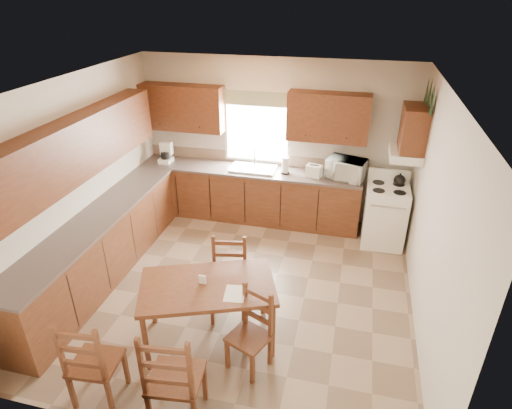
% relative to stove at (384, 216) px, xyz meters
% --- Properties ---
extents(floor, '(4.50, 4.50, 0.00)m').
position_rel_stove_xyz_m(floor, '(-1.88, -1.67, -0.47)').
color(floor, '#8B7259').
rests_on(floor, ground).
extents(ceiling, '(4.50, 4.50, 0.00)m').
position_rel_stove_xyz_m(ceiling, '(-1.88, -1.67, 2.23)').
color(ceiling, '#9F6833').
rests_on(ceiling, floor).
extents(wall_left, '(4.50, 4.50, 0.00)m').
position_rel_stove_xyz_m(wall_left, '(-4.13, -1.67, 0.88)').
color(wall_left, beige).
rests_on(wall_left, floor).
extents(wall_right, '(4.50, 4.50, 0.00)m').
position_rel_stove_xyz_m(wall_right, '(0.37, -1.67, 0.88)').
color(wall_right, beige).
rests_on(wall_right, floor).
extents(wall_back, '(4.50, 4.50, 0.00)m').
position_rel_stove_xyz_m(wall_back, '(-1.88, 0.58, 0.88)').
color(wall_back, beige).
rests_on(wall_back, floor).
extents(wall_front, '(4.50, 4.50, 0.00)m').
position_rel_stove_xyz_m(wall_front, '(-1.88, -3.92, 0.88)').
color(wall_front, beige).
rests_on(wall_front, floor).
extents(lower_cab_back, '(3.75, 0.60, 0.88)m').
position_rel_stove_xyz_m(lower_cab_back, '(-2.25, 0.28, -0.03)').
color(lower_cab_back, brown).
rests_on(lower_cab_back, floor).
extents(lower_cab_left, '(0.60, 3.60, 0.88)m').
position_rel_stove_xyz_m(lower_cab_left, '(-3.83, -1.82, -0.03)').
color(lower_cab_left, brown).
rests_on(lower_cab_left, floor).
extents(counter_back, '(3.75, 0.63, 0.04)m').
position_rel_stove_xyz_m(counter_back, '(-2.25, 0.28, 0.43)').
color(counter_back, brown).
rests_on(counter_back, lower_cab_back).
extents(counter_left, '(0.63, 3.60, 0.04)m').
position_rel_stove_xyz_m(counter_left, '(-3.83, -1.82, 0.43)').
color(counter_left, brown).
rests_on(counter_left, lower_cab_left).
extents(backsplash, '(3.75, 0.01, 0.18)m').
position_rel_stove_xyz_m(backsplash, '(-2.25, 0.57, 0.54)').
color(backsplash, '#846A55').
rests_on(backsplash, counter_back).
extents(upper_cab_back_left, '(1.41, 0.33, 0.75)m').
position_rel_stove_xyz_m(upper_cab_back_left, '(-3.43, 0.41, 1.39)').
color(upper_cab_back_left, brown).
rests_on(upper_cab_back_left, wall_back).
extents(upper_cab_back_right, '(1.25, 0.33, 0.75)m').
position_rel_stove_xyz_m(upper_cab_back_right, '(-1.02, 0.41, 1.39)').
color(upper_cab_back_right, brown).
rests_on(upper_cab_back_right, wall_back).
extents(upper_cab_left, '(0.33, 3.60, 0.75)m').
position_rel_stove_xyz_m(upper_cab_left, '(-3.96, -1.82, 1.39)').
color(upper_cab_left, brown).
rests_on(upper_cab_left, wall_left).
extents(upper_cab_stove, '(0.33, 0.62, 0.62)m').
position_rel_stove_xyz_m(upper_cab_stove, '(0.20, -0.02, 1.43)').
color(upper_cab_stove, brown).
rests_on(upper_cab_stove, wall_right).
extents(range_hood, '(0.44, 0.62, 0.12)m').
position_rel_stove_xyz_m(range_hood, '(0.15, -0.02, 1.05)').
color(range_hood, white).
rests_on(range_hood, wall_right).
extents(window_frame, '(1.13, 0.02, 1.18)m').
position_rel_stove_xyz_m(window_frame, '(-2.18, 0.55, 1.08)').
color(window_frame, white).
rests_on(window_frame, wall_back).
extents(window_pane, '(1.05, 0.01, 1.10)m').
position_rel_stove_xyz_m(window_pane, '(-2.18, 0.54, 1.08)').
color(window_pane, white).
rests_on(window_pane, wall_back).
extents(window_valance, '(1.19, 0.01, 0.24)m').
position_rel_stove_xyz_m(window_valance, '(-2.18, 0.52, 1.58)').
color(window_valance, '#3B5A2D').
rests_on(window_valance, wall_back).
extents(sink_basin, '(0.75, 0.45, 0.04)m').
position_rel_stove_xyz_m(sink_basin, '(-2.18, 0.28, 0.47)').
color(sink_basin, silver).
rests_on(sink_basin, counter_back).
extents(pine_decal_a, '(0.22, 0.22, 0.36)m').
position_rel_stove_xyz_m(pine_decal_a, '(0.33, -0.34, 1.91)').
color(pine_decal_a, '#163A21').
rests_on(pine_decal_a, wall_right).
extents(pine_decal_b, '(0.22, 0.22, 0.36)m').
position_rel_stove_xyz_m(pine_decal_b, '(0.33, -0.02, 1.95)').
color(pine_decal_b, '#163A21').
rests_on(pine_decal_b, wall_right).
extents(pine_decal_c, '(0.22, 0.22, 0.36)m').
position_rel_stove_xyz_m(pine_decal_c, '(0.33, 0.30, 1.91)').
color(pine_decal_c, '#163A21').
rests_on(pine_decal_c, wall_right).
extents(stove, '(0.63, 0.65, 0.94)m').
position_rel_stove_xyz_m(stove, '(0.00, 0.00, 0.00)').
color(stove, white).
rests_on(stove, floor).
extents(coffeemaker, '(0.27, 0.29, 0.34)m').
position_rel_stove_xyz_m(coffeemaker, '(-3.73, 0.23, 0.62)').
color(coffeemaker, white).
rests_on(coffeemaker, counter_back).
extents(paper_towel, '(0.13, 0.13, 0.27)m').
position_rel_stove_xyz_m(paper_towel, '(-1.64, 0.26, 0.59)').
color(paper_towel, white).
rests_on(paper_towel, counter_back).
extents(toaster, '(0.27, 0.21, 0.20)m').
position_rel_stove_xyz_m(toaster, '(-1.16, 0.22, 0.55)').
color(toaster, white).
rests_on(toaster, counter_back).
extents(microwave, '(0.63, 0.53, 0.33)m').
position_rel_stove_xyz_m(microwave, '(-0.66, 0.28, 0.62)').
color(microwave, white).
rests_on(microwave, counter_back).
extents(dining_table, '(1.66, 1.30, 0.78)m').
position_rel_stove_xyz_m(dining_table, '(-1.96, -2.65, -0.08)').
color(dining_table, brown).
rests_on(dining_table, floor).
extents(chair_near_left, '(0.48, 0.46, 1.06)m').
position_rel_stove_xyz_m(chair_near_left, '(-2.77, -3.65, 0.06)').
color(chair_near_left, brown).
rests_on(chair_near_left, floor).
extents(chair_near_right, '(0.53, 0.51, 1.14)m').
position_rel_stove_xyz_m(chair_near_right, '(-1.93, -3.66, 0.10)').
color(chair_near_right, brown).
rests_on(chair_near_right, floor).
extents(chair_far_left, '(0.51, 0.49, 1.03)m').
position_rel_stove_xyz_m(chair_far_left, '(-1.86, -2.22, 0.05)').
color(chair_far_left, brown).
rests_on(chair_far_left, floor).
extents(chair_far_right, '(0.51, 0.50, 0.94)m').
position_rel_stove_xyz_m(chair_far_right, '(-1.43, -2.93, 0.00)').
color(chair_far_right, brown).
rests_on(chair_far_right, floor).
extents(table_paper, '(0.25, 0.31, 0.00)m').
position_rel_stove_xyz_m(table_paper, '(-1.63, -2.73, 0.32)').
color(table_paper, white).
rests_on(table_paper, dining_table).
extents(table_card, '(0.08, 0.02, 0.11)m').
position_rel_stove_xyz_m(table_card, '(-2.02, -2.64, 0.37)').
color(table_card, white).
rests_on(table_card, dining_table).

